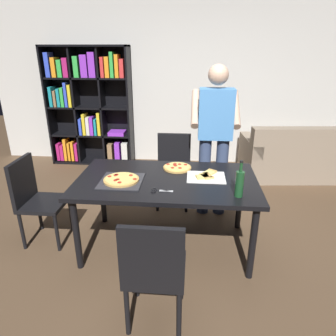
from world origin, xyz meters
name	(u,v)px	position (x,y,z in m)	size (l,w,h in m)	color
ground_plane	(167,245)	(0.00, 0.00, 0.00)	(12.00, 12.00, 0.00)	brown
back_wall	(181,80)	(0.00, 2.60, 1.40)	(6.40, 0.10, 2.80)	silver
dining_table	(167,185)	(0.00, 0.00, 0.68)	(1.70, 0.97, 0.75)	black
chair_near_camera	(154,268)	(0.00, -0.97, 0.51)	(0.42, 0.42, 0.90)	black
chair_far_side	(173,165)	(0.00, 0.97, 0.51)	(0.42, 0.42, 0.90)	black
chair_left_end	(35,196)	(-1.34, 0.00, 0.51)	(0.42, 0.42, 0.90)	black
couch	(300,158)	(1.91, 1.99, 0.30)	(1.77, 0.99, 0.85)	gray
bookshelf	(89,106)	(-1.52, 2.38, 0.99)	(1.40, 0.35, 1.95)	black
person_serving_pizza	(215,134)	(0.48, 0.75, 1.00)	(0.55, 0.54, 1.75)	#38476B
pepperoni_pizza_on_tray	(121,180)	(-0.41, -0.10, 0.77)	(0.39, 0.39, 0.04)	#2D2D33
pizza_slices_on_towel	(207,176)	(0.38, 0.06, 0.76)	(0.36, 0.30, 0.03)	white
wine_bottle	(240,183)	(0.63, -0.31, 0.87)	(0.07, 0.07, 0.32)	#194723
kitchen_scissors	(158,190)	(-0.05, -0.27, 0.76)	(0.19, 0.09, 0.01)	silver
second_pizza_plain	(177,167)	(0.08, 0.27, 0.76)	(0.29, 0.29, 0.03)	tan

